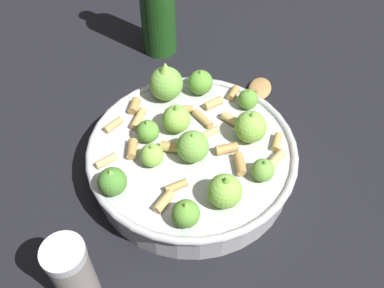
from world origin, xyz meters
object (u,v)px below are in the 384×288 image
object	(u,v)px
pepper_shaker	(73,273)
cooking_pan	(192,154)
wooden_spoon	(249,124)
olive_oil_bottle	(157,0)

from	to	relation	value
pepper_shaker	cooking_pan	bearing A→B (deg)	50.31
pepper_shaker	wooden_spoon	bearing A→B (deg)	46.25
cooking_pan	pepper_shaker	world-z (taller)	cooking_pan
cooking_pan	olive_oil_bottle	distance (m)	0.28
olive_oil_bottle	pepper_shaker	bearing A→B (deg)	-102.69
cooking_pan	olive_oil_bottle	size ratio (longest dim) A/B	1.19
olive_oil_bottle	wooden_spoon	bearing A→B (deg)	-57.13
cooking_pan	olive_oil_bottle	xyz separation A→B (m)	(-0.04, 0.27, 0.06)
pepper_shaker	olive_oil_bottle	world-z (taller)	olive_oil_bottle
cooking_pan	wooden_spoon	world-z (taller)	cooking_pan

